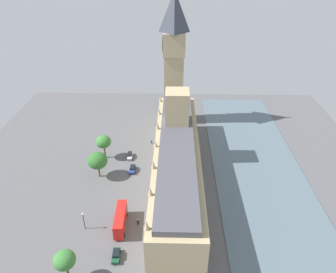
# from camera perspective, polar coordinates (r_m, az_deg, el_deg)

# --- Properties ---
(ground_plane) EXTENTS (141.08, 141.08, 0.00)m
(ground_plane) POSITION_cam_1_polar(r_m,az_deg,el_deg) (100.47, 0.36, -8.25)
(ground_plane) COLOR #565659
(river_thames) EXTENTS (29.52, 126.97, 0.25)m
(river_thames) POSITION_cam_1_polar(r_m,az_deg,el_deg) (104.22, 16.89, -8.11)
(river_thames) COLOR slate
(river_thames) RESTS_ON ground
(parliament_building) EXTENTS (13.61, 71.08, 25.75)m
(parliament_building) POSITION_cam_1_polar(r_m,az_deg,el_deg) (96.71, 1.57, -4.23)
(parliament_building) COLOR tan
(parliament_building) RESTS_ON ground
(clock_tower) EXTENTS (8.65, 8.65, 52.63)m
(clock_tower) POSITION_cam_1_polar(r_m,az_deg,el_deg) (125.11, 1.10, 14.13)
(clock_tower) COLOR tan
(clock_tower) RESTS_ON ground
(car_silver_near_tower) EXTENTS (1.94, 4.66, 1.74)m
(car_silver_near_tower) POSITION_cam_1_polar(r_m,az_deg,el_deg) (111.51, -6.99, -3.45)
(car_silver_near_tower) COLOR #B7B7BC
(car_silver_near_tower) RESTS_ON ground
(car_blue_trailing) EXTENTS (1.93, 4.48, 1.74)m
(car_blue_trailing) POSITION_cam_1_polar(r_m,az_deg,el_deg) (104.96, -6.54, -5.90)
(car_blue_trailing) COLOR navy
(car_blue_trailing) RESTS_ON ground
(double_decker_bus_midblock) EXTENTS (2.95, 10.58, 4.75)m
(double_decker_bus_midblock) POSITION_cam_1_polar(r_m,az_deg,el_deg) (85.76, -8.72, -14.78)
(double_decker_bus_midblock) COLOR red
(double_decker_bus_midblock) RESTS_ON ground
(car_dark_green_by_river_gate) EXTENTS (2.12, 4.45, 1.74)m
(car_dark_green_by_river_gate) POSITION_cam_1_polar(r_m,az_deg,el_deg) (80.65, -9.49, -20.66)
(car_dark_green_by_river_gate) COLOR #19472D
(car_dark_green_by_river_gate) RESTS_ON ground
(pedestrian_opposite_hall) EXTENTS (0.70, 0.63, 1.72)m
(pedestrian_opposite_hall) POSITION_cam_1_polar(r_m,az_deg,el_deg) (87.16, -5.50, -15.31)
(pedestrian_opposite_hall) COLOR black
(pedestrian_opposite_hall) RESTS_ON ground
(pedestrian_leading) EXTENTS (0.67, 0.67, 1.61)m
(pedestrian_leading) POSITION_cam_1_polar(r_m,az_deg,el_deg) (118.88, -3.05, -0.94)
(pedestrian_leading) COLOR navy
(pedestrian_leading) RESTS_ON ground
(plane_tree_under_trees) EXTENTS (6.31, 6.31, 8.94)m
(plane_tree_under_trees) POSITION_cam_1_polar(r_m,az_deg,el_deg) (101.35, -12.79, -4.34)
(plane_tree_under_trees) COLOR brown
(plane_tree_under_trees) RESTS_ON ground
(plane_tree_far_end) EXTENTS (5.25, 5.25, 8.86)m
(plane_tree_far_end) POSITION_cam_1_polar(r_m,az_deg,el_deg) (109.86, -11.75, -0.96)
(plane_tree_far_end) COLOR brown
(plane_tree_far_end) RESTS_ON ground
(plane_tree_corner) EXTENTS (4.80, 4.80, 8.86)m
(plane_tree_corner) POSITION_cam_1_polar(r_m,az_deg,el_deg) (74.78, -18.45, -20.75)
(plane_tree_corner) COLOR brown
(plane_tree_corner) RESTS_ON ground
(street_lamp_kerbside) EXTENTS (0.56, 0.56, 5.58)m
(street_lamp_kerbside) POSITION_cam_1_polar(r_m,az_deg,el_deg) (86.23, -15.29, -14.18)
(street_lamp_kerbside) COLOR black
(street_lamp_kerbside) RESTS_ON ground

